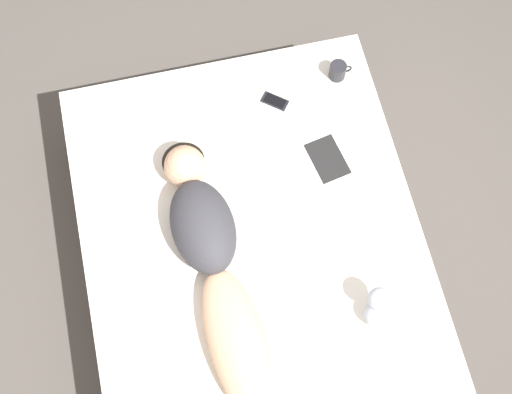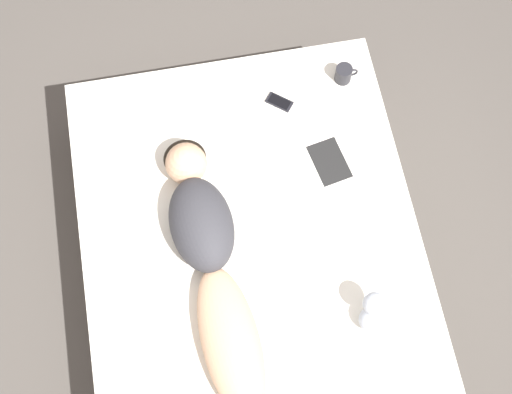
{
  "view_description": "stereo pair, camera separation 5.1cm",
  "coord_description": "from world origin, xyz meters",
  "px_view_note": "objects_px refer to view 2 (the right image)",
  "views": [
    {
      "loc": [
        -0.21,
        -0.96,
        3.66
      ],
      "look_at": [
        0.06,
        0.22,
        0.6
      ],
      "focal_mm": 50.0,
      "sensor_mm": 36.0,
      "label": 1
    },
    {
      "loc": [
        -0.16,
        -0.97,
        3.66
      ],
      "look_at": [
        0.06,
        0.22,
        0.6
      ],
      "focal_mm": 50.0,
      "sensor_mm": 36.0,
      "label": 2
    }
  ],
  "objects_px": {
    "person": "(209,256)",
    "cell_phone": "(279,102)",
    "open_magazine": "(308,170)",
    "coffee_mug": "(344,74)"
  },
  "relations": [
    {
      "from": "person",
      "to": "cell_phone",
      "type": "relative_size",
      "value": 9.31
    },
    {
      "from": "open_magazine",
      "to": "coffee_mug",
      "type": "distance_m",
      "value": 0.54
    },
    {
      "from": "person",
      "to": "open_magazine",
      "type": "xyz_separation_m",
      "value": [
        0.53,
        0.37,
        -0.09
      ]
    },
    {
      "from": "person",
      "to": "open_magazine",
      "type": "bearing_deg",
      "value": 30.37
    },
    {
      "from": "person",
      "to": "cell_phone",
      "type": "height_order",
      "value": "person"
    },
    {
      "from": "person",
      "to": "coffee_mug",
      "type": "bearing_deg",
      "value": 41.33
    },
    {
      "from": "open_magazine",
      "to": "coffee_mug",
      "type": "relative_size",
      "value": 4.46
    },
    {
      "from": "cell_phone",
      "to": "coffee_mug",
      "type": "bearing_deg",
      "value": -38.97
    },
    {
      "from": "cell_phone",
      "to": "open_magazine",
      "type": "bearing_deg",
      "value": -131.92
    },
    {
      "from": "cell_phone",
      "to": "person",
      "type": "bearing_deg",
      "value": -173.14
    }
  ]
}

